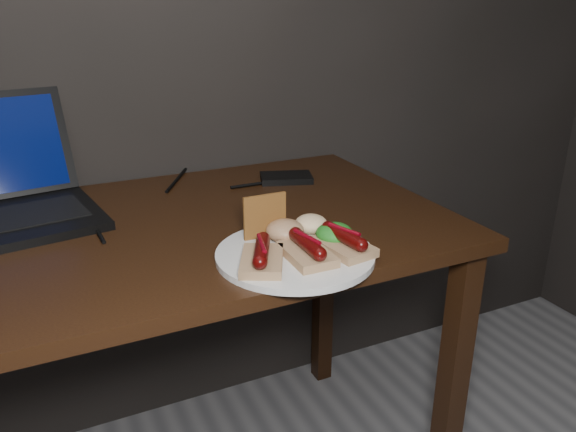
% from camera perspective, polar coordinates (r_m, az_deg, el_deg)
% --- Properties ---
extents(desk, '(1.40, 0.70, 0.75)m').
position_cam_1_polar(desk, '(1.20, -16.95, -5.70)').
color(desk, black).
rests_on(desk, ground).
extents(hard_drive, '(0.15, 0.12, 0.02)m').
position_cam_1_polar(hard_drive, '(1.44, -0.19, 3.89)').
color(hard_drive, black).
rests_on(hard_drive, desk).
extents(desk_cables, '(0.93, 0.44, 0.01)m').
position_cam_1_polar(desk_cables, '(1.32, -17.94, 1.01)').
color(desk_cables, black).
rests_on(desk_cables, desk).
extents(plate, '(0.34, 0.34, 0.01)m').
position_cam_1_polar(plate, '(1.02, 0.72, -3.92)').
color(plate, silver).
rests_on(plate, desk).
extents(bread_sausage_left, '(0.11, 0.13, 0.04)m').
position_cam_1_polar(bread_sausage_left, '(0.96, -2.68, -4.09)').
color(bread_sausage_left, tan).
rests_on(bread_sausage_left, plate).
extents(bread_sausage_center, '(0.07, 0.12, 0.04)m').
position_cam_1_polar(bread_sausage_center, '(0.98, 1.94, -3.43)').
color(bread_sausage_center, tan).
rests_on(bread_sausage_center, plate).
extents(bread_sausage_right, '(0.09, 0.12, 0.04)m').
position_cam_1_polar(bread_sausage_right, '(1.01, 5.69, -2.63)').
color(bread_sausage_right, tan).
rests_on(bread_sausage_right, plate).
extents(crispbread, '(0.08, 0.01, 0.08)m').
position_cam_1_polar(crispbread, '(1.06, -2.37, -0.00)').
color(crispbread, '#9D652B').
rests_on(crispbread, plate).
extents(salad_greens, '(0.07, 0.07, 0.04)m').
position_cam_1_polar(salad_greens, '(1.04, 4.75, -1.79)').
color(salad_greens, '#105314').
rests_on(salad_greens, plate).
extents(salsa_mound, '(0.07, 0.07, 0.04)m').
position_cam_1_polar(salsa_mound, '(1.05, -0.31, -1.47)').
color(salsa_mound, maroon).
rests_on(salsa_mound, plate).
extents(coleslaw_mound, '(0.06, 0.06, 0.04)m').
position_cam_1_polar(coleslaw_mound, '(1.09, 2.36, -0.79)').
color(coleslaw_mound, white).
rests_on(coleslaw_mound, plate).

